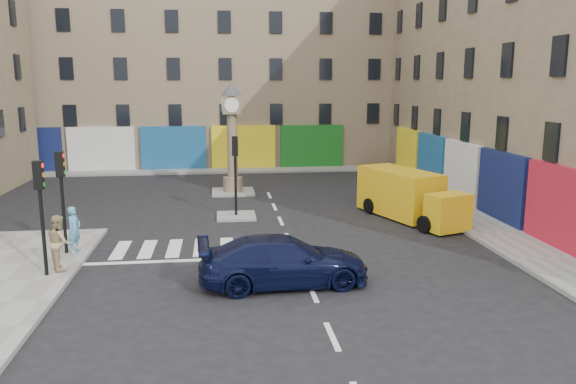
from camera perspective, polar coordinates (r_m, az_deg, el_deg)
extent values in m
plane|color=black|center=(19.04, 1.52, -8.03)|extent=(120.00, 120.00, 0.00)
cube|color=gray|center=(30.65, 15.02, -0.92)|extent=(2.60, 30.00, 0.15)
cube|color=gray|center=(40.49, -8.71, 2.16)|extent=(32.00, 2.40, 0.15)
cube|color=gray|center=(26.53, -5.29, -2.45)|extent=(1.80, 1.80, 0.12)
cube|color=gray|center=(32.40, -5.60, 0.01)|extent=(2.40, 2.40, 0.12)
cube|color=#867758|center=(32.98, 26.22, 13.02)|extent=(10.00, 30.00, 16.00)
cube|color=#7F6A54|center=(45.88, -8.80, 13.74)|extent=(32.00, 10.00, 17.00)
cylinder|color=black|center=(19.44, -23.60, -3.81)|extent=(0.12, 0.12, 2.80)
cube|color=black|center=(19.08, -24.03, 1.58)|extent=(0.28, 0.22, 0.90)
cylinder|color=black|center=(21.68, -21.82, -2.21)|extent=(0.12, 0.12, 2.80)
cube|color=black|center=(21.36, -22.17, 2.63)|extent=(0.28, 0.22, 0.90)
cylinder|color=black|center=(26.23, -5.34, 0.66)|extent=(0.12, 0.12, 2.80)
cube|color=black|center=(25.97, -5.42, 4.68)|extent=(0.28, 0.22, 0.90)
cylinder|color=#867758|center=(32.31, -5.61, 0.81)|extent=(1.10, 1.10, 0.80)
cylinder|color=#867758|center=(32.00, -5.69, 4.69)|extent=(0.56, 0.56, 3.60)
cube|color=#867758|center=(31.83, -5.77, 8.81)|extent=(1.00, 1.00, 1.00)
cylinder|color=white|center=(31.31, -5.75, 8.77)|extent=(0.80, 0.06, 0.80)
cone|color=#333338|center=(31.81, -5.80, 10.34)|extent=(1.20, 1.20, 0.70)
imported|color=black|center=(17.59, -0.44, -7.01)|extent=(5.40, 2.43, 1.54)
cube|color=yellow|center=(26.95, 11.26, -0.03)|extent=(3.21, 4.79, 2.12)
cube|color=yellow|center=(24.52, 15.94, -1.99)|extent=(2.02, 1.63, 1.57)
cube|color=black|center=(24.41, 16.06, -1.17)|extent=(1.75, 1.30, 0.65)
cylinder|color=black|center=(24.31, 13.68, -3.22)|extent=(0.46, 0.77, 0.74)
cylinder|color=black|center=(25.51, 16.87, -2.72)|extent=(0.46, 0.77, 0.74)
cylinder|color=black|center=(27.44, 8.26, -1.40)|extent=(0.46, 0.77, 0.74)
cylinder|color=black|center=(28.51, 11.32, -1.03)|extent=(0.46, 0.77, 0.74)
imported|color=#5294BD|center=(21.82, -20.89, -3.57)|extent=(0.59, 0.72, 1.69)
imported|color=tan|center=(19.99, -22.22, -4.74)|extent=(1.02, 1.11, 1.83)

